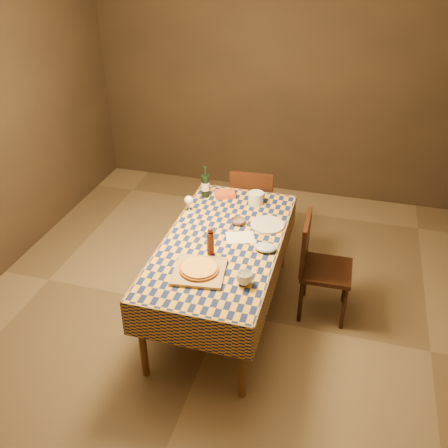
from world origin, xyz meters
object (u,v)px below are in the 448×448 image
object	(u,v)px
cutting_board	(199,271)
white_plate	(267,225)
chair_right	(317,262)
pizza	(199,268)
wine_bottle	(205,185)
bowl	(238,222)
chair_far	(252,205)
dining_table	(222,248)

from	to	relation	value
cutting_board	white_plate	distance (m)	0.86
white_plate	chair_right	xyz separation A→B (m)	(0.46, -0.07, -0.26)
pizza	chair_right	xyz separation A→B (m)	(0.81, 0.72, -0.28)
wine_bottle	white_plate	bearing A→B (deg)	-28.40
cutting_board	wine_bottle	size ratio (longest dim) A/B	1.22
white_plate	chair_right	distance (m)	0.53
pizza	white_plate	xyz separation A→B (m)	(0.36, 0.78, -0.03)
bowl	wine_bottle	size ratio (longest dim) A/B	0.41
cutting_board	bowl	world-z (taller)	bowl
bowl	cutting_board	bearing A→B (deg)	-98.13
bowl	wine_bottle	distance (m)	0.58
chair_right	wine_bottle	bearing A→B (deg)	159.25
cutting_board	chair_far	size ratio (longest dim) A/B	0.40
white_plate	chair_right	bearing A→B (deg)	-8.17
chair_right	pizza	bearing A→B (deg)	-138.55
cutting_board	pizza	distance (m)	0.03
bowl	chair_right	world-z (taller)	chair_right
white_plate	bowl	bearing A→B (deg)	-172.15
dining_table	white_plate	xyz separation A→B (m)	(0.31, 0.33, 0.08)
dining_table	chair_far	xyz separation A→B (m)	(0.01, 1.08, -0.17)
cutting_board	chair_right	world-z (taller)	chair_right
dining_table	cutting_board	distance (m)	0.47
pizza	white_plate	bearing A→B (deg)	65.55
dining_table	pizza	bearing A→B (deg)	-96.20
wine_bottle	chair_right	xyz separation A→B (m)	(1.12, -0.42, -0.36)
wine_bottle	dining_table	bearing A→B (deg)	-62.52
pizza	dining_table	bearing A→B (deg)	83.80
dining_table	bowl	bearing A→B (deg)	78.91
wine_bottle	pizza	bearing A→B (deg)	-74.91
chair_right	cutting_board	bearing A→B (deg)	-138.55
cutting_board	wine_bottle	world-z (taller)	wine_bottle
chair_right	chair_far	bearing A→B (deg)	132.61
dining_table	chair_right	world-z (taller)	chair_right
dining_table	chair_far	distance (m)	1.09
cutting_board	bowl	bearing A→B (deg)	81.87
cutting_board	white_plate	bearing A→B (deg)	65.55
dining_table	wine_bottle	bearing A→B (deg)	117.48
bowl	white_plate	size ratio (longest dim) A/B	0.43
pizza	chair_far	bearing A→B (deg)	87.68
pizza	chair_right	distance (m)	1.12
wine_bottle	chair_far	bearing A→B (deg)	46.58
cutting_board	pizza	world-z (taller)	pizza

